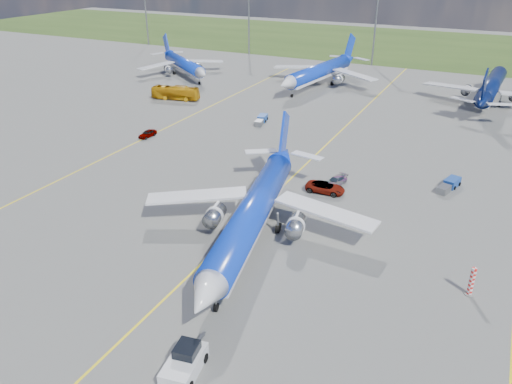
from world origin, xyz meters
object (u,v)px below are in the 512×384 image
at_px(apron_bus, 175,93).
at_px(baggage_tug_c, 261,120).
at_px(bg_jet_nw, 185,75).
at_px(bg_jet_nnw, 319,86).
at_px(pushback_tug, 185,363).
at_px(baggage_tug_w, 449,185).
at_px(main_airliner, 253,240).
at_px(service_car_a, 148,134).
at_px(bg_jet_n, 488,102).
at_px(service_car_c, 336,181).
at_px(service_car_b, 325,187).
at_px(warning_post, 472,281).

relative_size(apron_bus, baggage_tug_c, 1.97).
xyz_separation_m(bg_jet_nw, bg_jet_nnw, (36.12, 5.01, 0.00)).
height_order(pushback_tug, baggage_tug_w, pushback_tug).
xyz_separation_m(main_airliner, apron_bus, (-42.51, 46.29, 1.50)).
relative_size(service_car_a, baggage_tug_w, 0.68).
xyz_separation_m(bg_jet_nnw, bg_jet_n, (38.44, 2.89, 0.00)).
distance_m(apron_bus, baggage_tug_w, 64.67).
distance_m(bg_jet_n, service_car_c, 58.74).
bearing_deg(bg_jet_nnw, bg_jet_n, 12.22).
bearing_deg(baggage_tug_c, baggage_tug_w, -34.70).
relative_size(main_airliner, pushback_tug, 6.03).
relative_size(service_car_b, baggage_tug_c, 0.98).
relative_size(main_airliner, apron_bus, 3.61).
bearing_deg(service_car_c, service_car_b, -81.58).
xyz_separation_m(bg_jet_nnw, service_car_a, (-14.61, -48.98, 0.64)).
bearing_deg(baggage_tug_c, pushback_tug, -81.67).
distance_m(bg_jet_nw, bg_jet_nnw, 36.46).
xyz_separation_m(apron_bus, service_car_a, (9.87, -23.08, -0.86)).
height_order(bg_jet_n, baggage_tug_w, bg_jet_n).
relative_size(bg_jet_nnw, baggage_tug_c, 7.14).
xyz_separation_m(apron_bus, service_car_c, (46.30, -27.55, -0.91)).
bearing_deg(baggage_tug_w, bg_jet_nnw, 142.54).
bearing_deg(baggage_tug_w, bg_jet_n, 102.86).
bearing_deg(baggage_tug_c, bg_jet_nnw, 77.83).
xyz_separation_m(bg_jet_nnw, apron_bus, (-24.48, -25.90, 1.50)).
height_order(apron_bus, baggage_tug_w, apron_bus).
height_order(service_car_a, service_car_c, service_car_a).
bearing_deg(main_airliner, bg_jet_n, 63.19).
bearing_deg(apron_bus, bg_jet_nnw, -55.49).
distance_m(pushback_tug, apron_bus, 81.12).
bearing_deg(bg_jet_nw, main_airliner, -104.18).
xyz_separation_m(bg_jet_nw, baggage_tug_w, (72.53, -42.65, 0.56)).
distance_m(pushback_tug, service_car_b, 35.75).
bearing_deg(main_airliner, apron_bus, 120.96).
xyz_separation_m(bg_jet_nnw, baggage_tug_w, (36.42, -47.66, 0.56)).
relative_size(bg_jet_nnw, bg_jet_n, 1.00).
distance_m(bg_jet_nnw, service_car_c, 57.73).
bearing_deg(bg_jet_nnw, service_car_a, -98.68).
relative_size(service_car_a, service_car_c, 0.92).
xyz_separation_m(service_car_c, baggage_tug_w, (14.59, 5.78, -0.03)).
height_order(main_airliner, service_car_c, main_airliner).
relative_size(bg_jet_nw, apron_bus, 3.11).
height_order(bg_jet_nnw, apron_bus, bg_jet_nnw).
bearing_deg(main_airliner, baggage_tug_c, 102.88).
bearing_deg(warning_post, bg_jet_n, 92.20).
xyz_separation_m(warning_post, baggage_tug_c, (-41.39, 39.44, -0.94)).
relative_size(bg_jet_nnw, apron_bus, 3.63).
height_order(apron_bus, service_car_c, apron_bus).
height_order(main_airliner, pushback_tug, main_airliner).
height_order(warning_post, bg_jet_n, bg_jet_n).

